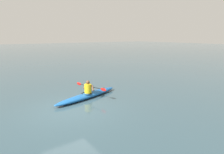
# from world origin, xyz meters

# --- Properties ---
(ground_plane) EXTENTS (160.00, 160.00, 0.00)m
(ground_plane) POSITION_xyz_m (0.00, 0.00, 0.00)
(ground_plane) COLOR #334C56
(kayak) EXTENTS (4.41, 1.73, 0.29)m
(kayak) POSITION_xyz_m (-1.52, -1.14, 0.15)
(kayak) COLOR #1959A5
(kayak) RESTS_ON ground
(kayaker) EXTENTS (0.71, 2.31, 0.72)m
(kayaker) POSITION_xyz_m (-1.58, -1.15, 0.58)
(kayaker) COLOR yellow
(kayaker) RESTS_ON kayak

